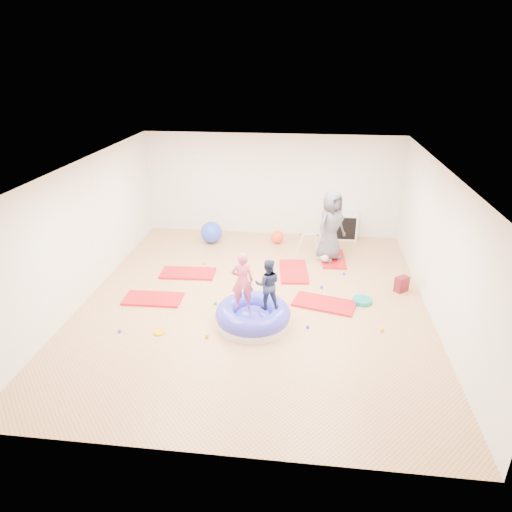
# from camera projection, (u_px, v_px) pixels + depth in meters

# --- Properties ---
(room) EXTENTS (7.01, 8.01, 2.81)m
(room) POSITION_uv_depth(u_px,v_px,m) (254.00, 239.00, 8.90)
(room) COLOR tan
(room) RESTS_ON ground
(gym_mat_front_left) EXTENTS (1.21, 0.63, 0.05)m
(gym_mat_front_left) POSITION_uv_depth(u_px,v_px,m) (153.00, 299.00, 9.51)
(gym_mat_front_left) COLOR red
(gym_mat_front_left) RESTS_ON ground
(gym_mat_mid_left) EXTENTS (1.27, 0.68, 0.05)m
(gym_mat_mid_left) POSITION_uv_depth(u_px,v_px,m) (188.00, 273.00, 10.63)
(gym_mat_mid_left) COLOR red
(gym_mat_mid_left) RESTS_ON ground
(gym_mat_center_back) EXTENTS (0.75, 1.31, 0.05)m
(gym_mat_center_back) POSITION_uv_depth(u_px,v_px,m) (294.00, 271.00, 10.72)
(gym_mat_center_back) COLOR red
(gym_mat_center_back) RESTS_ON ground
(gym_mat_right) EXTENTS (1.36, 0.92, 0.05)m
(gym_mat_right) POSITION_uv_depth(u_px,v_px,m) (324.00, 304.00, 9.33)
(gym_mat_right) COLOR red
(gym_mat_right) RESTS_ON ground
(gym_mat_rear_right) EXTENTS (0.62, 1.17, 0.05)m
(gym_mat_rear_right) POSITION_uv_depth(u_px,v_px,m) (333.00, 259.00, 11.38)
(gym_mat_rear_right) COLOR red
(gym_mat_rear_right) RESTS_ON ground
(inflatable_cushion) EXTENTS (1.43, 1.43, 0.45)m
(inflatable_cushion) POSITION_uv_depth(u_px,v_px,m) (253.00, 316.00, 8.61)
(inflatable_cushion) COLOR silver
(inflatable_cushion) RESTS_ON ground
(child_pink) EXTENTS (0.45, 0.34, 1.12)m
(child_pink) POSITION_uv_depth(u_px,v_px,m) (242.00, 278.00, 8.28)
(child_pink) COLOR #D34C6A
(child_pink) RESTS_ON inflatable_cushion
(child_navy) EXTENTS (0.52, 0.42, 0.98)m
(child_navy) POSITION_uv_depth(u_px,v_px,m) (268.00, 282.00, 8.30)
(child_navy) COLOR #222C4F
(child_navy) RESTS_ON inflatable_cushion
(adult_caregiver) EXTENTS (0.98, 0.98, 1.72)m
(adult_caregiver) POSITION_uv_depth(u_px,v_px,m) (331.00, 226.00, 10.99)
(adult_caregiver) COLOR #4C4E58
(adult_caregiver) RESTS_ON gym_mat_rear_right
(infant) EXTENTS (0.37, 0.38, 0.22)m
(infant) POSITION_uv_depth(u_px,v_px,m) (325.00, 257.00, 11.16)
(infant) COLOR silver
(infant) RESTS_ON gym_mat_rear_right
(ball_pit_balls) EXTENTS (4.87, 3.19, 0.07)m
(ball_pit_balls) POSITION_uv_depth(u_px,v_px,m) (257.00, 299.00, 9.49)
(ball_pit_balls) COLOR #F2A400
(ball_pit_balls) RESTS_ON ground
(exercise_ball_blue) EXTENTS (0.58, 0.58, 0.58)m
(exercise_ball_blue) POSITION_uv_depth(u_px,v_px,m) (211.00, 232.00, 12.32)
(exercise_ball_blue) COLOR blue
(exercise_ball_blue) RESTS_ON ground
(exercise_ball_orange) EXTENTS (0.36, 0.36, 0.36)m
(exercise_ball_orange) POSITION_uv_depth(u_px,v_px,m) (277.00, 237.00, 12.34)
(exercise_ball_orange) COLOR #FF4A1F
(exercise_ball_orange) RESTS_ON ground
(infant_play_gym) EXTENTS (0.60, 0.57, 0.46)m
(infant_play_gym) POSITION_uv_depth(u_px,v_px,m) (309.00, 240.00, 11.80)
(infant_play_gym) COLOR silver
(infant_play_gym) RESTS_ON ground
(cube_shelf) EXTENTS (0.72, 0.36, 0.72)m
(cube_shelf) POSITION_uv_depth(u_px,v_px,m) (344.00, 226.00, 12.55)
(cube_shelf) COLOR silver
(cube_shelf) RESTS_ON ground
(balance_disc) EXTENTS (0.40, 0.40, 0.09)m
(balance_disc) POSITION_uv_depth(u_px,v_px,m) (362.00, 301.00, 9.40)
(balance_disc) COLOR #0F7D70
(balance_disc) RESTS_ON ground
(backpack) EXTENTS (0.34, 0.32, 0.33)m
(backpack) POSITION_uv_depth(u_px,v_px,m) (402.00, 284.00, 9.82)
(backpack) COLOR #90020F
(backpack) RESTS_ON ground
(yellow_toy) EXTENTS (0.21, 0.21, 0.03)m
(yellow_toy) POSITION_uv_depth(u_px,v_px,m) (159.00, 333.00, 8.38)
(yellow_toy) COLOR #F2A400
(yellow_toy) RESTS_ON ground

